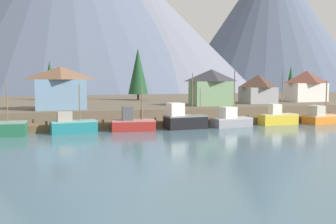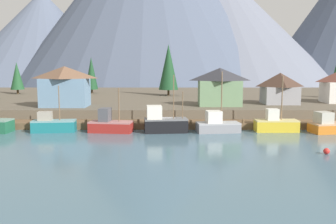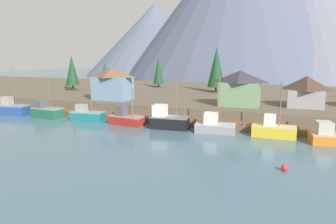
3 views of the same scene
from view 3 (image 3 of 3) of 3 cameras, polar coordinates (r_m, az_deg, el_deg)
name	(u,v)px [view 3 (image 3 of 3)]	position (r m, az deg, el deg)	size (l,w,h in m)	color
ground_plane	(202,110)	(70.96, 6.47, 0.38)	(400.00, 400.00, 1.00)	#476675
dock	(176,121)	(53.86, 1.57, -1.69)	(80.00, 4.00, 1.60)	brown
shoreline_bank	(214,96)	(82.23, 8.64, 2.94)	(400.00, 56.00, 2.50)	brown
mountain_west_peak	(155,39)	(200.56, -2.45, 13.58)	(89.11, 89.11, 45.76)	slate
mountain_central_peak	(239,0)	(182.50, 13.38, 19.88)	(129.13, 129.13, 85.28)	#4C566B
mountain_east_peak	(299,23)	(186.22, 23.66, 15.26)	(122.29, 122.29, 60.46)	slate
fishing_boat_blue	(13,108)	(70.21, -27.34, 0.61)	(6.54, 3.62, 9.73)	navy
fishing_boat_green	(46,111)	(64.14, -22.08, 0.16)	(6.50, 3.42, 7.19)	#1E5B3D
fishing_boat_teal	(87,115)	(58.29, -15.10, -0.56)	(6.46, 2.97, 6.83)	#196B70
fishing_boat_red	(126,118)	(53.57, -7.94, -1.14)	(6.54, 3.44, 6.55)	maroon
fishing_boat_black	(168,120)	(50.14, -0.03, -1.51)	(6.50, 3.42, 8.41)	black
fishing_boat_grey	(214,125)	(47.99, 8.76, -2.55)	(6.51, 3.46, 8.87)	gray
fishing_boat_yellow	(273,129)	(47.50, 19.34, -3.15)	(6.26, 2.43, 8.29)	gold
fishing_boat_orange	(332,136)	(47.06, 28.72, -4.06)	(6.68, 4.07, 7.19)	#CC6B1E
house_blue	(112,83)	(67.27, -10.50, 5.39)	(8.37, 5.43, 7.05)	#6689A8
house_green	(240,88)	(58.90, 13.44, 4.44)	(7.82, 4.67, 6.75)	#6B8E66
house_grey	(306,91)	(61.66, 24.66, 3.58)	(6.52, 5.57, 5.79)	gray
conifer_near_left	(72,70)	(89.14, -17.75, 7.52)	(3.67, 3.67, 9.69)	#4C3823
conifer_near_right	(216,67)	(80.94, 9.16, 8.41)	(4.55, 4.55, 11.90)	#4C3823
conifer_mid_right	(158,71)	(93.07, -1.82, 7.80)	(3.12, 3.12, 9.09)	#4C3823
conifer_back_left	(105,72)	(100.08, -11.84, 7.41)	(3.28, 3.28, 7.78)	#4C3823
channel_buoy	(284,168)	(34.29, 21.21, -9.81)	(0.70, 0.70, 0.70)	red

